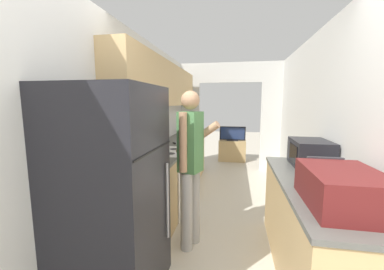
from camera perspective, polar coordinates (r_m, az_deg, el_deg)
name	(u,v)px	position (r m, az deg, el deg)	size (l,w,h in m)	color
wall_left	(144,109)	(3.39, -11.51, 6.28)	(0.38, 6.89, 2.50)	silver
wall_right	(334,134)	(2.93, 31.22, 0.10)	(0.06, 6.89, 2.50)	silver
wall_far_with_doorway	(229,110)	(5.60, 9.07, 6.02)	(2.72, 0.06, 2.50)	silver
counter_left	(176,168)	(4.18, -3.93, -7.95)	(0.62, 3.35, 0.90)	tan
counter_right	(313,230)	(2.53, 27.27, -19.83)	(0.62, 1.88, 0.90)	tan
refrigerator	(113,194)	(2.04, -18.67, -13.43)	(0.75, 0.80, 1.72)	black
range_oven	(164,181)	(3.53, -6.72, -10.90)	(0.66, 0.74, 1.04)	white
person	(190,165)	(2.54, -0.39, -7.28)	(0.54, 0.45, 1.71)	#9E9E9E
suitcase	(342,188)	(1.89, 32.62, -10.80)	(0.45, 0.66, 0.26)	#5B1919
microwave	(310,153)	(2.87, 26.69, -3.96)	(0.37, 0.53, 0.29)	black
book_stack	(314,175)	(2.40, 27.44, -8.51)	(0.24, 0.30, 0.10)	red
tv_cabinet	(232,150)	(6.58, 9.70, -3.72)	(0.72, 0.42, 0.56)	tan
television	(232,134)	(6.47, 9.79, 0.30)	(0.69, 0.16, 0.39)	black
knife	(175,143)	(4.03, -4.14, -1.90)	(0.13, 0.29, 0.02)	#B7B7BC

